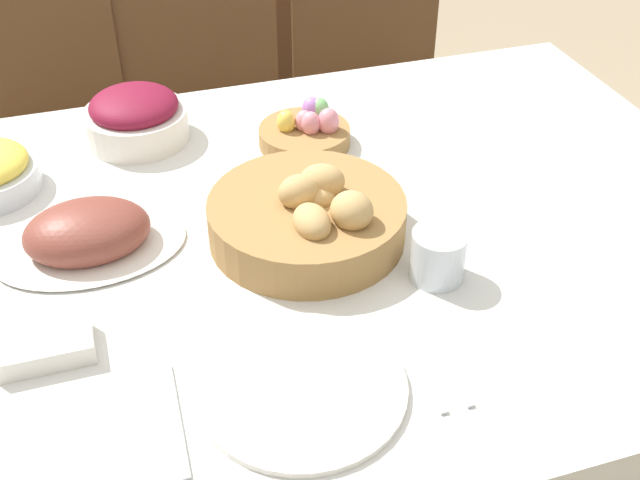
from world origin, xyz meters
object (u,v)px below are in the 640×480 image
chair_far_center (212,130)px  sideboard (83,10)px  dinner_plate (302,387)px  fork (177,418)px  butter_dish (45,346)px  chair_far_left (51,154)px  beet_salad_bowl (135,117)px  ham_platter (88,234)px  chair_far_right (375,105)px  spoon (438,357)px  egg_basket (307,131)px  bread_basket (311,217)px  knife (418,361)px  drinking_cup (438,256)px

chair_far_center → sideboard: bearing=107.1°
sideboard → dinner_plate: sideboard is taller
fork → butter_dish: butter_dish is taller
chair_far_left → beet_salad_bowl: 0.62m
chair_far_left → ham_platter: chair_far_left is taller
ham_platter → dinner_plate: ham_platter is taller
chair_far_left → sideboard: sideboard is taller
chair_far_right → ham_platter: 1.19m
fork → spoon: bearing=2.0°
egg_basket → ham_platter: size_ratio=0.57×
chair_far_center → chair_far_left: bearing=-177.1°
bread_basket → butter_dish: (-0.42, -0.14, -0.03)m
chair_far_left → sideboard: size_ratio=0.57×
chair_far_center → bread_basket: (0.01, -0.90, 0.32)m
beet_salad_bowl → knife: bearing=-68.6°
dinner_plate → knife: 0.16m
sideboard → bread_basket: (0.27, -1.94, 0.35)m
dinner_plate → drinking_cup: size_ratio=3.28×
drinking_cup → sideboard: bearing=101.4°
chair_far_left → fork: (0.15, -1.21, 0.28)m
dinner_plate → fork: bearing=180.0°
ham_platter → spoon: bearing=-42.2°
sideboard → ham_platter: bearing=-92.2°
spoon → chair_far_left: bearing=110.9°
egg_basket → knife: size_ratio=0.93×
sideboard → fork: bearing=-90.0°
knife → dinner_plate: bearing=-178.0°
chair_far_center → ham_platter: size_ratio=3.01×
fork → butter_dish: 0.22m
ham_platter → drinking_cup: bearing=-24.7°
fork → spoon: (0.35, 0.00, 0.00)m
chair_far_center → butter_dish: bearing=-108.7°
chair_far_center → fork: bearing=-99.4°
spoon → drinking_cup: (0.07, 0.16, 0.04)m
beet_salad_bowl → dinner_plate: bearing=-80.6°
egg_basket → sideboard: bearing=102.0°
sideboard → ham_platter: size_ratio=5.26×
bread_basket → spoon: bread_basket is taller
drinking_cup → butter_dish: drinking_cup is taller
knife → beet_salad_bowl: bearing=113.4°
beet_salad_bowl → fork: 0.72m
chair_far_left → bread_basket: size_ratio=2.89×
ham_platter → drinking_cup: (0.50, -0.23, 0.01)m
butter_dish → chair_far_left: bearing=90.3°
knife → butter_dish: size_ratio=1.47×
beet_salad_bowl → chair_far_right: bearing=35.6°
chair_far_right → spoon: chair_far_right is taller
dinner_plate → egg_basket: bearing=72.7°
butter_dish → ham_platter: bearing=71.2°
beet_salad_bowl → fork: bearing=-93.5°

